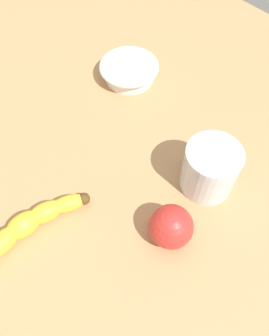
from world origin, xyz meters
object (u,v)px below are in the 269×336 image
banana (26,228)px  smoothie_glass (209,170)px  apple_fruit (171,227)px  ceramic_bowl (129,70)px

banana → smoothie_glass: bearing=157.0°
smoothie_glass → apple_fruit: 11.90cm
smoothie_glass → banana: bearing=-25.2°
apple_fruit → banana: bearing=-43.8°
banana → smoothie_glass: size_ratio=2.40×
banana → ceramic_bowl: bearing=-154.4°
smoothie_glass → apple_fruit: size_ratio=1.32×
banana → smoothie_glass: (-27.91, 13.16, 2.31)cm
ceramic_bowl → apple_fruit: 36.83cm
banana → apple_fruit: bearing=138.5°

